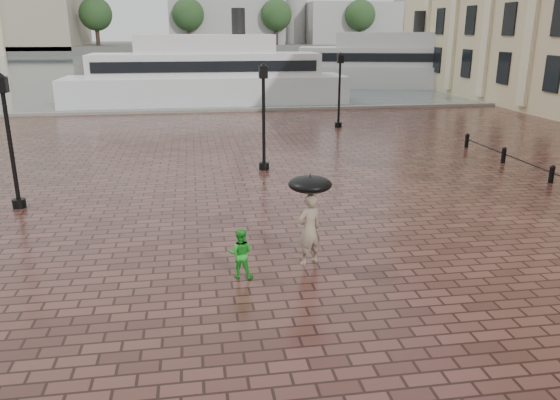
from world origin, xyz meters
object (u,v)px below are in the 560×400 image
child_pedestrian (241,253)px  ferry_near (206,76)px  street_lamps (160,107)px  adult_pedestrian (309,229)px  ferry_far (389,65)px

child_pedestrian → ferry_near: bearing=-75.6°
street_lamps → child_pedestrian: (2.53, -14.20, -1.70)m
child_pedestrian → ferry_near: (0.23, 33.70, 1.62)m
street_lamps → adult_pedestrian: 14.41m
ferry_near → ferry_far: bearing=27.7°
ferry_far → adult_pedestrian: bearing=-97.7°
street_lamps → child_pedestrian: street_lamps is taller
child_pedestrian → street_lamps: bearing=-65.1°
street_lamps → child_pedestrian: 14.52m
ferry_near → ferry_far: size_ratio=0.95×
adult_pedestrian → child_pedestrian: bearing=-8.5°
street_lamps → adult_pedestrian: street_lamps is taller
street_lamps → ferry_near: bearing=81.9°
child_pedestrian → adult_pedestrian: bearing=-149.0°
street_lamps → adult_pedestrian: bearing=-72.4°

